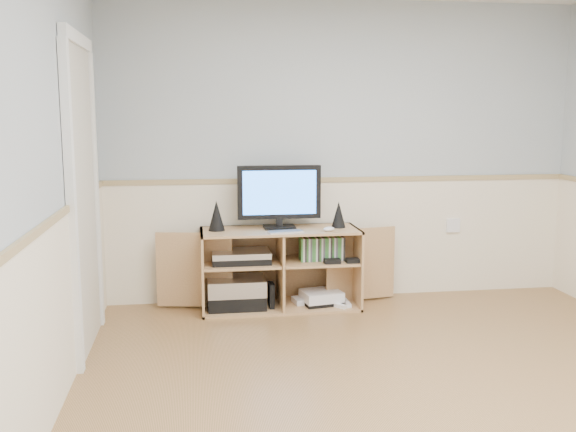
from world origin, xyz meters
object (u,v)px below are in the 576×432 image
(monitor, at_px, (279,194))
(keyboard, at_px, (286,232))
(game_consoles, at_px, (320,298))
(media_cabinet, at_px, (279,266))

(monitor, xyz_separation_m, keyboard, (0.02, -0.19, -0.27))
(monitor, relative_size, game_consoles, 1.47)
(game_consoles, bearing_deg, monitor, 169.52)
(media_cabinet, bearing_deg, keyboard, -82.82)
(monitor, bearing_deg, media_cabinet, 90.00)
(media_cabinet, xyz_separation_m, monitor, (0.00, -0.01, 0.60))
(media_cabinet, bearing_deg, game_consoles, -11.85)
(media_cabinet, distance_m, monitor, 0.60)
(media_cabinet, height_order, keyboard, keyboard)
(keyboard, bearing_deg, game_consoles, 12.31)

